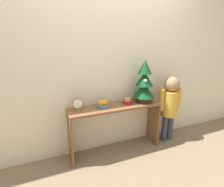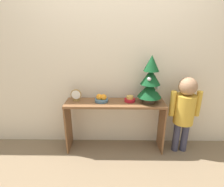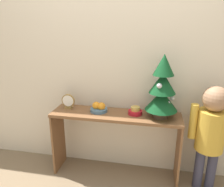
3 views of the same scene
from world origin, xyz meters
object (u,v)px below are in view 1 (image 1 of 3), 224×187
mini_tree (144,83)px  fruit_bowl (103,104)px  singing_bowl (128,101)px  child_figure (170,102)px  desk_clock (78,104)px

mini_tree → fruit_bowl: size_ratio=3.47×
singing_bowl → fruit_bowl: bearing=-179.6°
fruit_bowl → child_figure: size_ratio=0.17×
child_figure → desk_clock: bearing=177.1°
mini_tree → desk_clock: size_ratio=3.78×
desk_clock → fruit_bowl: bearing=-2.0°
singing_bowl → child_figure: size_ratio=0.13×
mini_tree → child_figure: size_ratio=0.58×
singing_bowl → child_figure: child_figure is taller
mini_tree → singing_bowl: 0.35m
mini_tree → child_figure: mini_tree is taller
mini_tree → singing_bowl: (-0.24, 0.03, -0.25)m
fruit_bowl → child_figure: bearing=-3.2°
singing_bowl → desk_clock: (-0.70, 0.01, 0.05)m
fruit_bowl → singing_bowl: bearing=0.4°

